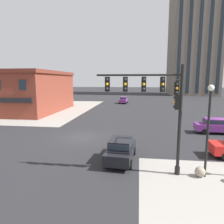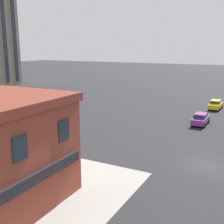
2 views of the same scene
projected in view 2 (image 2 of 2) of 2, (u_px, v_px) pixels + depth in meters
The scene contains 3 objects.
ground_plane at pixel (208, 166), 26.62m from camera, with size 320.00×320.00×0.00m, color #262628.
car_main_northbound_near at pixel (201, 119), 40.44m from camera, with size 4.44×1.97×1.68m.
car_main_mid at pixel (216, 104), 50.45m from camera, with size 4.47×2.03×1.68m.
Camera 2 is at (-26.11, -3.81, 10.80)m, focal length 46.03 mm.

